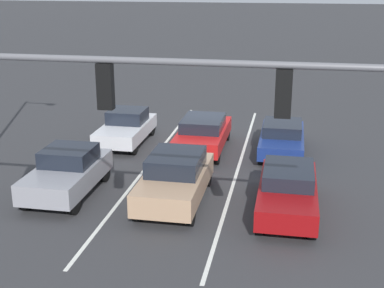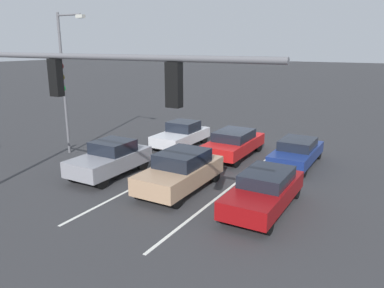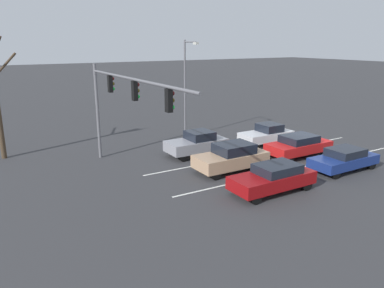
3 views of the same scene
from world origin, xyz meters
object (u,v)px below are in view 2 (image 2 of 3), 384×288
(car_maroon_leftlane_front, at_px, (264,190))
(street_lamp_right_shoulder, at_px, (66,75))
(car_tan_midlane_front, at_px, (181,171))
(traffic_signal_gantry, at_px, (7,91))
(car_red_midlane_second, at_px, (234,143))
(car_silver_rightlane_second, at_px, (181,135))
(car_navy_leftlane_second, at_px, (297,152))
(car_gray_rightlane_front, at_px, (110,158))

(car_maroon_leftlane_front, xyz_separation_m, street_lamp_right_shoulder, (11.82, -1.75, 3.61))
(car_tan_midlane_front, height_order, traffic_signal_gantry, traffic_signal_gantry)
(car_red_midlane_second, bearing_deg, car_silver_rightlane_second, -6.12)
(car_red_midlane_second, height_order, car_navy_leftlane_second, car_red_midlane_second)
(car_navy_leftlane_second, xyz_separation_m, street_lamp_right_shoulder, (11.48, 4.13, 3.66))
(car_navy_leftlane_second, bearing_deg, car_maroon_leftlane_front, 93.35)
(car_gray_rightlane_front, xyz_separation_m, car_red_midlane_second, (-3.75, -5.59, -0.04))
(car_gray_rightlane_front, bearing_deg, car_red_midlane_second, -123.81)
(car_maroon_leftlane_front, relative_size, car_gray_rightlane_front, 1.11)
(traffic_signal_gantry, bearing_deg, car_gray_rightlane_front, -75.21)
(car_tan_midlane_front, distance_m, car_gray_rightlane_front, 3.75)
(car_gray_rightlane_front, height_order, street_lamp_right_shoulder, street_lamp_right_shoulder)
(car_red_midlane_second, bearing_deg, car_navy_leftlane_second, -175.48)
(car_maroon_leftlane_front, distance_m, traffic_signal_gantry, 9.08)
(car_silver_rightlane_second, height_order, car_red_midlane_second, car_silver_rightlane_second)
(car_tan_midlane_front, xyz_separation_m, traffic_signal_gantry, (2.23, 5.84, 3.77))
(car_maroon_leftlane_front, distance_m, car_gray_rightlane_front, 7.42)
(traffic_signal_gantry, bearing_deg, car_red_midlane_second, -101.11)
(car_navy_leftlane_second, relative_size, street_lamp_right_shoulder, 0.58)
(car_tan_midlane_front, distance_m, car_navy_leftlane_second, 6.66)
(car_tan_midlane_front, xyz_separation_m, car_maroon_leftlane_front, (-3.67, 0.12, -0.09))
(traffic_signal_gantry, xyz_separation_m, street_lamp_right_shoulder, (5.92, -7.47, -0.25))
(car_silver_rightlane_second, bearing_deg, car_red_midlane_second, 173.88)
(car_maroon_leftlane_front, distance_m, car_red_midlane_second, 6.71)
(street_lamp_right_shoulder, bearing_deg, car_gray_rightlane_front, 158.62)
(car_maroon_leftlane_front, height_order, street_lamp_right_shoulder, street_lamp_right_shoulder)
(car_silver_rightlane_second, distance_m, traffic_signal_gantry, 12.41)
(car_silver_rightlane_second, bearing_deg, street_lamp_right_shoulder, 42.69)
(car_red_midlane_second, distance_m, traffic_signal_gantry, 12.18)
(car_tan_midlane_front, xyz_separation_m, street_lamp_right_shoulder, (8.15, -1.63, 3.52))
(car_gray_rightlane_front, relative_size, street_lamp_right_shoulder, 0.54)
(car_tan_midlane_front, xyz_separation_m, car_navy_leftlane_second, (-3.33, -5.77, -0.14))
(car_maroon_leftlane_front, bearing_deg, car_navy_leftlane_second, -86.65)
(car_tan_midlane_front, bearing_deg, street_lamp_right_shoulder, -11.32)
(car_maroon_leftlane_front, xyz_separation_m, car_red_midlane_second, (3.68, -5.62, 0.03))
(car_red_midlane_second, distance_m, car_navy_leftlane_second, 3.34)
(car_maroon_leftlane_front, relative_size, street_lamp_right_shoulder, 0.60)
(traffic_signal_gantry, bearing_deg, street_lamp_right_shoulder, -51.62)
(car_gray_rightlane_front, relative_size, traffic_signal_gantry, 0.32)
(car_tan_midlane_front, bearing_deg, car_gray_rightlane_front, 1.38)
(car_tan_midlane_front, bearing_deg, car_maroon_leftlane_front, 178.20)
(car_navy_leftlane_second, distance_m, traffic_signal_gantry, 13.45)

